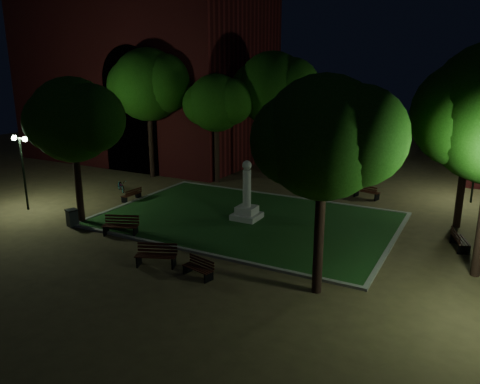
{
  "coord_description": "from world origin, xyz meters",
  "views": [
    {
      "loc": [
        10.95,
        -19.25,
        8.19
      ],
      "look_at": [
        0.12,
        1.0,
        1.84
      ],
      "focal_mm": 35.0,
      "sensor_mm": 36.0,
      "label": 1
    }
  ],
  "objects_px": {
    "bench_right_side": "(459,240)",
    "bench_far_side": "(366,192)",
    "bench_near_left": "(156,256)",
    "monument": "(247,203)",
    "bench_left_side": "(132,195)",
    "trash_bin": "(72,218)",
    "bench_west_near": "(121,226)",
    "bicycle": "(121,186)",
    "bench_near_right": "(199,268)"
  },
  "relations": [
    {
      "from": "bench_right_side",
      "to": "bench_far_side",
      "type": "height_order",
      "value": "bench_far_side"
    },
    {
      "from": "bench_far_side",
      "to": "trash_bin",
      "type": "bearing_deg",
      "value": 60.15
    },
    {
      "from": "bench_west_near",
      "to": "bicycle",
      "type": "height_order",
      "value": "bench_west_near"
    },
    {
      "from": "bench_right_side",
      "to": "trash_bin",
      "type": "bearing_deg",
      "value": 91.31
    },
    {
      "from": "bench_right_side",
      "to": "bicycle",
      "type": "bearing_deg",
      "value": 71.56
    },
    {
      "from": "monument",
      "to": "trash_bin",
      "type": "relative_size",
      "value": 3.53
    },
    {
      "from": "bench_right_side",
      "to": "trash_bin",
      "type": "xyz_separation_m",
      "value": [
        -17.9,
        -6.1,
        0.06
      ]
    },
    {
      "from": "bench_near_left",
      "to": "bench_left_side",
      "type": "height_order",
      "value": "bench_near_left"
    },
    {
      "from": "bench_near_right",
      "to": "bench_west_near",
      "type": "bearing_deg",
      "value": 173.25
    },
    {
      "from": "bench_left_side",
      "to": "bicycle",
      "type": "relative_size",
      "value": 0.96
    },
    {
      "from": "bench_near_left",
      "to": "bench_near_right",
      "type": "bearing_deg",
      "value": -24.03
    },
    {
      "from": "bench_west_near",
      "to": "bench_near_right",
      "type": "bearing_deg",
      "value": -41.96
    },
    {
      "from": "bicycle",
      "to": "bench_left_side",
      "type": "bearing_deg",
      "value": -89.39
    },
    {
      "from": "bench_near_right",
      "to": "bench_west_near",
      "type": "relative_size",
      "value": 0.79
    },
    {
      "from": "bench_near_left",
      "to": "monument",
      "type": "bearing_deg",
      "value": 62.37
    },
    {
      "from": "monument",
      "to": "bench_near_right",
      "type": "height_order",
      "value": "monument"
    },
    {
      "from": "bench_near_left",
      "to": "bench_far_side",
      "type": "xyz_separation_m",
      "value": [
        5.3,
        14.19,
        -0.02
      ]
    },
    {
      "from": "bench_west_near",
      "to": "trash_bin",
      "type": "xyz_separation_m",
      "value": [
        -3.09,
        -0.24,
        0.01
      ]
    },
    {
      "from": "trash_bin",
      "to": "bench_near_right",
      "type": "bearing_deg",
      "value": -12.02
    },
    {
      "from": "bench_left_side",
      "to": "trash_bin",
      "type": "bearing_deg",
      "value": 7.18
    },
    {
      "from": "bench_left_side",
      "to": "bench_right_side",
      "type": "xyz_separation_m",
      "value": [
        18.29,
        1.02,
        0.04
      ]
    },
    {
      "from": "bench_right_side",
      "to": "bench_far_side",
      "type": "xyz_separation_m",
      "value": [
        -5.7,
        6.22,
        0.02
      ]
    },
    {
      "from": "bench_near_left",
      "to": "bench_left_side",
      "type": "distance_m",
      "value": 10.07
    },
    {
      "from": "bench_west_near",
      "to": "bench_near_left",
      "type": "bearing_deg",
      "value": -50.86
    },
    {
      "from": "bench_near_right",
      "to": "bench_right_side",
      "type": "bearing_deg",
      "value": 55.37
    },
    {
      "from": "bench_near_left",
      "to": "bicycle",
      "type": "bearing_deg",
      "value": 116.06
    },
    {
      "from": "bench_right_side",
      "to": "bench_far_side",
      "type": "bearing_deg",
      "value": 24.99
    },
    {
      "from": "bench_far_side",
      "to": "bicycle",
      "type": "bearing_deg",
      "value": 36.75
    },
    {
      "from": "bench_near_right",
      "to": "bench_west_near",
      "type": "xyz_separation_m",
      "value": [
        -5.95,
        2.16,
        0.09
      ]
    },
    {
      "from": "bench_west_near",
      "to": "bench_far_side",
      "type": "height_order",
      "value": "bench_west_near"
    },
    {
      "from": "trash_bin",
      "to": "bench_near_left",
      "type": "bearing_deg",
      "value": -15.12
    },
    {
      "from": "monument",
      "to": "bench_west_near",
      "type": "distance_m",
      "value": 6.62
    },
    {
      "from": "bench_west_near",
      "to": "bench_left_side",
      "type": "height_order",
      "value": "bench_west_near"
    },
    {
      "from": "bench_right_side",
      "to": "trash_bin",
      "type": "height_order",
      "value": "trash_bin"
    },
    {
      "from": "bench_west_near",
      "to": "bench_left_side",
      "type": "bearing_deg",
      "value": 103.68
    },
    {
      "from": "monument",
      "to": "bench_near_left",
      "type": "relative_size",
      "value": 1.78
    },
    {
      "from": "monument",
      "to": "bench_right_side",
      "type": "distance_m",
      "value": 10.43
    },
    {
      "from": "monument",
      "to": "bench_near_right",
      "type": "relative_size",
      "value": 2.21
    },
    {
      "from": "monument",
      "to": "bench_left_side",
      "type": "xyz_separation_m",
      "value": [
        -7.93,
        -0.03,
        -0.6
      ]
    },
    {
      "from": "bench_west_near",
      "to": "bicycle",
      "type": "distance_m",
      "value": 8.32
    },
    {
      "from": "monument",
      "to": "bench_far_side",
      "type": "height_order",
      "value": "monument"
    },
    {
      "from": "bench_left_side",
      "to": "bench_west_near",
      "type": "bearing_deg",
      "value": 38.46
    },
    {
      "from": "bench_near_right",
      "to": "trash_bin",
      "type": "xyz_separation_m",
      "value": [
        -9.04,
        1.92,
        0.1
      ]
    },
    {
      "from": "monument",
      "to": "trash_bin",
      "type": "bearing_deg",
      "value": -145.85
    },
    {
      "from": "monument",
      "to": "bicycle",
      "type": "bearing_deg",
      "value": 172.5
    },
    {
      "from": "monument",
      "to": "bicycle",
      "type": "height_order",
      "value": "monument"
    },
    {
      "from": "bench_right_side",
      "to": "bicycle",
      "type": "distance_m",
      "value": 20.37
    },
    {
      "from": "bench_near_left",
      "to": "bench_far_side",
      "type": "height_order",
      "value": "bench_near_left"
    },
    {
      "from": "monument",
      "to": "bench_far_side",
      "type": "distance_m",
      "value": 8.6
    },
    {
      "from": "monument",
      "to": "trash_bin",
      "type": "height_order",
      "value": "monument"
    }
  ]
}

